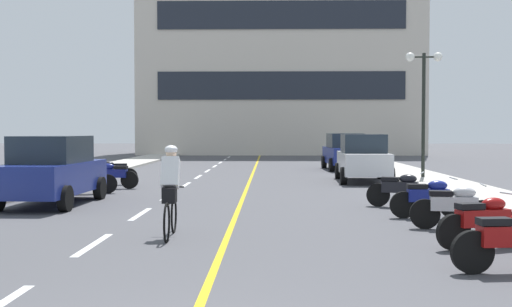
{
  "coord_description": "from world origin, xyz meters",
  "views": [
    {
      "loc": [
        1.04,
        -4.8,
        1.96
      ],
      "look_at": [
        0.47,
        20.95,
        1.03
      ],
      "focal_mm": 44.65,
      "sensor_mm": 36.0,
      "label": 1
    }
  ],
  "objects": [
    {
      "name": "parked_car_near",
      "position": [
        -4.72,
        11.82,
        0.92
      ],
      "size": [
        2.02,
        4.25,
        1.82
      ],
      "color": "black",
      "rests_on": "ground"
    },
    {
      "name": "lane_dash_1",
      "position": [
        -2.0,
        6.0,
        0.0
      ],
      "size": [
        0.14,
        2.2,
        0.01
      ],
      "primitive_type": "cube",
      "color": "silver",
      "rests_on": "ground"
    },
    {
      "name": "motorcycle_0",
      "position": [
        4.37,
        3.95,
        0.47
      ],
      "size": [
        1.7,
        0.6,
        0.92
      ],
      "color": "black",
      "rests_on": "ground"
    },
    {
      "name": "ground_plane",
      "position": [
        0.0,
        21.0,
        0.0
      ],
      "size": [
        140.0,
        140.0,
        0.0
      ],
      "primitive_type": "plane",
      "color": "#47474C"
    },
    {
      "name": "lane_dash_3",
      "position": [
        -2.0,
        14.0,
        0.0
      ],
      "size": [
        0.14,
        2.2,
        0.01
      ],
      "primitive_type": "cube",
      "color": "silver",
      "rests_on": "ground"
    },
    {
      "name": "lane_dash_8",
      "position": [
        -2.0,
        34.0,
        0.0
      ],
      "size": [
        0.14,
        2.2,
        0.01
      ],
      "primitive_type": "cube",
      "color": "silver",
      "rests_on": "ground"
    },
    {
      "name": "motorcycle_6",
      "position": [
        -4.25,
        16.49,
        0.47
      ],
      "size": [
        1.7,
        0.6,
        0.92
      ],
      "color": "black",
      "rests_on": "ground"
    },
    {
      "name": "motorcycle_4",
      "position": [
        4.37,
        11.43,
        0.47
      ],
      "size": [
        1.64,
        0.79,
        0.92
      ],
      "color": "black",
      "rests_on": "ground"
    },
    {
      "name": "lane_dash_5",
      "position": [
        -2.0,
        22.0,
        0.0
      ],
      "size": [
        0.14,
        2.2,
        0.01
      ],
      "primitive_type": "cube",
      "color": "silver",
      "rests_on": "ground"
    },
    {
      "name": "curb_right",
      "position": [
        7.2,
        24.0,
        0.06
      ],
      "size": [
        2.4,
        72.0,
        0.12
      ],
      "primitive_type": "cube",
      "color": "#B7B2A8",
      "rests_on": "ground"
    },
    {
      "name": "curb_left",
      "position": [
        -7.2,
        24.0,
        0.06
      ],
      "size": [
        2.4,
        72.0,
        0.12
      ],
      "primitive_type": "cube",
      "color": "#B7B2A8",
      "rests_on": "ground"
    },
    {
      "name": "street_lamp_mid",
      "position": [
        7.14,
        20.64,
        3.75
      ],
      "size": [
        1.46,
        0.36,
        4.94
      ],
      "color": "black",
      "rests_on": "curb_right"
    },
    {
      "name": "lane_dash_10",
      "position": [
        -2.0,
        42.0,
        0.0
      ],
      "size": [
        0.14,
        2.2,
        0.01
      ],
      "primitive_type": "cube",
      "color": "silver",
      "rests_on": "ground"
    },
    {
      "name": "lane_dash_7",
      "position": [
        -2.0,
        30.0,
        0.0
      ],
      "size": [
        0.14,
        2.2,
        0.01
      ],
      "primitive_type": "cube",
      "color": "silver",
      "rests_on": "ground"
    },
    {
      "name": "motorcycle_2",
      "position": [
        4.68,
        7.79,
        0.47
      ],
      "size": [
        1.7,
        0.6,
        0.92
      ],
      "color": "black",
      "rests_on": "ground"
    },
    {
      "name": "parked_car_far",
      "position": [
        4.77,
        26.98,
        0.92
      ],
      "size": [
        2.07,
        4.27,
        1.82
      ],
      "color": "black",
      "rests_on": "ground"
    },
    {
      "name": "lane_dash_2",
      "position": [
        -2.0,
        10.0,
        0.0
      ],
      "size": [
        0.14,
        2.2,
        0.01
      ],
      "primitive_type": "cube",
      "color": "silver",
      "rests_on": "ground"
    },
    {
      "name": "centre_line_yellow",
      "position": [
        0.25,
        24.0,
        0.0
      ],
      "size": [
        0.12,
        66.0,
        0.01
      ],
      "primitive_type": "cube",
      "color": "gold",
      "rests_on": "ground"
    },
    {
      "name": "motorcycle_3",
      "position": [
        4.58,
        9.4,
        0.47
      ],
      "size": [
        1.7,
        0.6,
        0.92
      ],
      "color": "black",
      "rests_on": "ground"
    },
    {
      "name": "cyclist_rider",
      "position": [
        -0.79,
        6.8,
        0.89
      ],
      "size": [
        0.42,
        1.77,
        1.71
      ],
      "color": "black",
      "rests_on": "ground"
    },
    {
      "name": "motorcycle_5",
      "position": [
        -4.56,
        14.68,
        0.47
      ],
      "size": [
        1.66,
        0.72,
        0.92
      ],
      "color": "black",
      "rests_on": "ground"
    },
    {
      "name": "motorcycle_7",
      "position": [
        -4.62,
        18.0,
        0.47
      ],
      "size": [
        1.7,
        0.6,
        0.92
      ],
      "color": "black",
      "rests_on": "ground"
    },
    {
      "name": "office_building",
      "position": [
        1.9,
        49.72,
        9.12
      ],
      "size": [
        22.99,
        9.57,
        18.25
      ],
      "color": "beige",
      "rests_on": "ground"
    },
    {
      "name": "lane_dash_11",
      "position": [
        -2.0,
        46.0,
        0.0
      ],
      "size": [
        0.14,
        2.2,
        0.01
      ],
      "primitive_type": "cube",
      "color": "silver",
      "rests_on": "ground"
    },
    {
      "name": "lane_dash_4",
      "position": [
        -2.0,
        18.0,
        0.0
      ],
      "size": [
        0.14,
        2.2,
        0.01
      ],
      "primitive_type": "cube",
      "color": "silver",
      "rests_on": "ground"
    },
    {
      "name": "motorcycle_1",
      "position": [
        4.58,
        5.75,
        0.47
      ],
      "size": [
        1.66,
        0.74,
        0.92
      ],
      "color": "black",
      "rests_on": "ground"
    },
    {
      "name": "lane_dash_9",
      "position": [
        -2.0,
        38.0,
        0.0
      ],
      "size": [
        0.14,
        2.2,
        0.01
      ],
      "primitive_type": "cube",
      "color": "silver",
      "rests_on": "ground"
    },
    {
      "name": "parked_car_mid",
      "position": [
        4.61,
        19.61,
        0.92
      ],
      "size": [
        2.04,
        4.26,
        1.82
      ],
      "color": "black",
      "rests_on": "ground"
    },
    {
      "name": "lane_dash_6",
      "position": [
        -2.0,
        26.0,
        0.0
      ],
      "size": [
        0.14,
        2.2,
        0.01
      ],
      "primitive_type": "cube",
      "color": "silver",
      "rests_on": "ground"
    }
  ]
}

